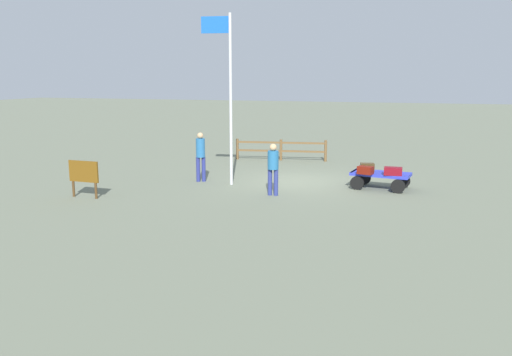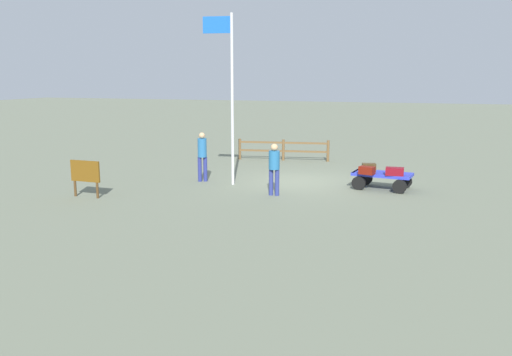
{
  "view_description": "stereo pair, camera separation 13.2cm",
  "coord_description": "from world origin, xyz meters",
  "px_view_note": "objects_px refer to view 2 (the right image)",
  "views": [
    {
      "loc": [
        -4.25,
        18.57,
        3.77
      ],
      "look_at": [
        -0.27,
        6.0,
        1.24
      ],
      "focal_mm": 37.55,
      "sensor_mm": 36.0,
      "label": 1
    },
    {
      "loc": [
        -4.38,
        18.53,
        3.77
      ],
      "look_at": [
        -0.27,
        6.0,
        1.24
      ],
      "focal_mm": 37.55,
      "sensor_mm": 36.0,
      "label": 2
    }
  ],
  "objects_px": {
    "worker_lead": "(274,165)",
    "signboard": "(85,174)",
    "suitcase_grey": "(395,171)",
    "worker_trailing": "(202,153)",
    "suitcase_dark": "(367,170)",
    "luggage_cart": "(382,177)",
    "suitcase_navy": "(369,168)",
    "flagpole": "(229,85)"
  },
  "relations": [
    {
      "from": "worker_lead",
      "to": "signboard",
      "type": "relative_size",
      "value": 1.42
    },
    {
      "from": "suitcase_grey",
      "to": "worker_trailing",
      "type": "bearing_deg",
      "value": 2.66
    },
    {
      "from": "suitcase_dark",
      "to": "signboard",
      "type": "xyz_separation_m",
      "value": [
        8.27,
        3.75,
        0.07
      ]
    },
    {
      "from": "luggage_cart",
      "to": "suitcase_grey",
      "type": "bearing_deg",
      "value": 140.2
    },
    {
      "from": "worker_lead",
      "to": "suitcase_navy",
      "type": "bearing_deg",
      "value": -141.73
    },
    {
      "from": "worker_trailing",
      "to": "flagpole",
      "type": "distance_m",
      "value": 2.69
    },
    {
      "from": "worker_lead",
      "to": "worker_trailing",
      "type": "height_order",
      "value": "worker_trailing"
    },
    {
      "from": "suitcase_dark",
      "to": "signboard",
      "type": "relative_size",
      "value": 0.48
    },
    {
      "from": "worker_lead",
      "to": "signboard",
      "type": "height_order",
      "value": "worker_lead"
    },
    {
      "from": "suitcase_dark",
      "to": "worker_trailing",
      "type": "relative_size",
      "value": 0.31
    },
    {
      "from": "suitcase_dark",
      "to": "luggage_cart",
      "type": "bearing_deg",
      "value": -135.51
    },
    {
      "from": "suitcase_navy",
      "to": "worker_trailing",
      "type": "height_order",
      "value": "worker_trailing"
    },
    {
      "from": "flagpole",
      "to": "signboard",
      "type": "relative_size",
      "value": 4.99
    },
    {
      "from": "suitcase_dark",
      "to": "suitcase_grey",
      "type": "distance_m",
      "value": 0.9
    },
    {
      "from": "luggage_cart",
      "to": "worker_lead",
      "type": "relative_size",
      "value": 1.23
    },
    {
      "from": "suitcase_dark",
      "to": "worker_trailing",
      "type": "distance_m",
      "value": 5.84
    },
    {
      "from": "worker_lead",
      "to": "flagpole",
      "type": "relative_size",
      "value": 0.29
    },
    {
      "from": "luggage_cart",
      "to": "worker_trailing",
      "type": "relative_size",
      "value": 1.15
    },
    {
      "from": "luggage_cart",
      "to": "worker_lead",
      "type": "xyz_separation_m",
      "value": [
        3.17,
        2.1,
        0.57
      ]
    },
    {
      "from": "suitcase_grey",
      "to": "suitcase_navy",
      "type": "relative_size",
      "value": 1.14
    },
    {
      "from": "luggage_cart",
      "to": "suitcase_dark",
      "type": "bearing_deg",
      "value": 44.49
    },
    {
      "from": "suitcase_navy",
      "to": "worker_trailing",
      "type": "relative_size",
      "value": 0.29
    },
    {
      "from": "suitcase_dark",
      "to": "worker_lead",
      "type": "distance_m",
      "value": 3.2
    },
    {
      "from": "suitcase_dark",
      "to": "worker_lead",
      "type": "height_order",
      "value": "worker_lead"
    },
    {
      "from": "suitcase_dark",
      "to": "flagpole",
      "type": "bearing_deg",
      "value": 5.24
    },
    {
      "from": "flagpole",
      "to": "suitcase_grey",
      "type": "bearing_deg",
      "value": -174.83
    },
    {
      "from": "luggage_cart",
      "to": "suitcase_dark",
      "type": "distance_m",
      "value": 0.69
    },
    {
      "from": "worker_lead",
      "to": "suitcase_grey",
      "type": "bearing_deg",
      "value": -154.45
    },
    {
      "from": "luggage_cart",
      "to": "flagpole",
      "type": "xyz_separation_m",
      "value": [
        5.15,
        0.87,
        3.05
      ]
    },
    {
      "from": "suitcase_navy",
      "to": "flagpole",
      "type": "height_order",
      "value": "flagpole"
    },
    {
      "from": "suitcase_grey",
      "to": "signboard",
      "type": "bearing_deg",
      "value": 22.67
    },
    {
      "from": "suitcase_dark",
      "to": "suitcase_grey",
      "type": "bearing_deg",
      "value": -175.2
    },
    {
      "from": "flagpole",
      "to": "suitcase_navy",
      "type": "bearing_deg",
      "value": -168.78
    },
    {
      "from": "suitcase_dark",
      "to": "suitcase_navy",
      "type": "height_order",
      "value": "suitcase_navy"
    },
    {
      "from": "suitcase_navy",
      "to": "signboard",
      "type": "xyz_separation_m",
      "value": [
        8.28,
        4.26,
        0.06
      ]
    },
    {
      "from": "luggage_cart",
      "to": "worker_trailing",
      "type": "height_order",
      "value": "worker_trailing"
    },
    {
      "from": "worker_trailing",
      "to": "signboard",
      "type": "bearing_deg",
      "value": 55.2
    },
    {
      "from": "suitcase_dark",
      "to": "suitcase_navy",
      "type": "distance_m",
      "value": 0.5
    },
    {
      "from": "suitcase_grey",
      "to": "suitcase_navy",
      "type": "bearing_deg",
      "value": -25.9
    },
    {
      "from": "suitcase_grey",
      "to": "worker_trailing",
      "type": "height_order",
      "value": "worker_trailing"
    },
    {
      "from": "suitcase_dark",
      "to": "suitcase_grey",
      "type": "relative_size",
      "value": 0.95
    },
    {
      "from": "worker_lead",
      "to": "suitcase_dark",
      "type": "bearing_deg",
      "value": -148.74
    }
  ]
}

